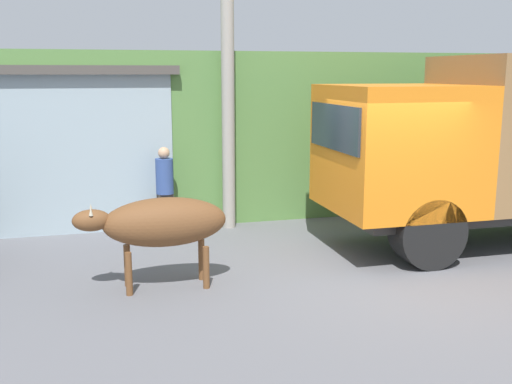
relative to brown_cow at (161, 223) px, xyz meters
name	(u,v)px	position (x,y,z in m)	size (l,w,h in m)	color
ground_plane	(377,271)	(3.17, -0.12, -0.91)	(60.00, 60.00, 0.00)	slate
hillside_embankment	(268,126)	(3.17, 5.79, 0.74)	(32.00, 5.10, 3.31)	#568442
building_backdrop	(27,145)	(-2.10, 4.41, 0.62)	(5.63, 2.70, 3.04)	#99ADB7
brown_cow	(161,223)	(0.00, 0.00, 0.00)	(2.04, 0.67, 1.26)	brown
pedestrian_on_hill	(165,186)	(0.37, 2.88, -0.04)	(0.37, 0.37, 1.60)	#38332D
utility_pole	(228,63)	(1.58, 2.99, 2.17)	(0.90, 0.24, 5.96)	#9E998E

